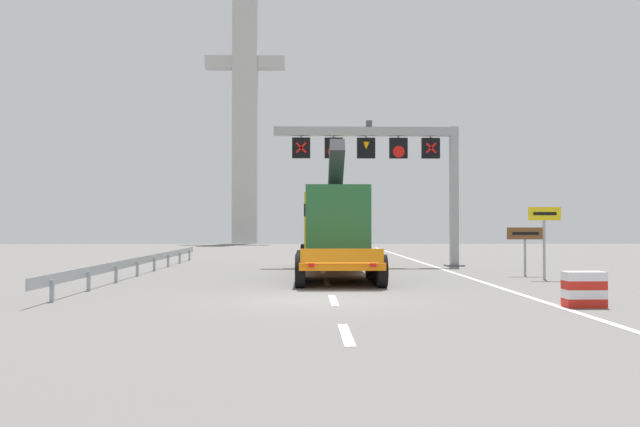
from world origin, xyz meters
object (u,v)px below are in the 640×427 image
(crash_barrier_striped, at_px, (584,289))
(exit_sign_yellow, at_px, (544,226))
(tourist_info_sign_brown, at_px, (525,239))
(overhead_lane_gantry, at_px, (391,156))
(heavy_haul_truck_orange, at_px, (333,227))
(bridge_pylon_distant, at_px, (245,94))

(crash_barrier_striped, bearing_deg, exit_sign_yellow, 76.62)
(exit_sign_yellow, height_order, tourist_info_sign_brown, exit_sign_yellow)
(tourist_info_sign_brown, xyz_separation_m, crash_barrier_striped, (-1.93, -10.48, -1.06))
(overhead_lane_gantry, distance_m, exit_sign_yellow, 10.49)
(heavy_haul_truck_orange, relative_size, exit_sign_yellow, 5.10)
(heavy_haul_truck_orange, relative_size, bridge_pylon_distant, 0.42)
(overhead_lane_gantry, relative_size, tourist_info_sign_brown, 4.85)
(overhead_lane_gantry, distance_m, bridge_pylon_distant, 45.84)
(heavy_haul_truck_orange, bearing_deg, crash_barrier_striped, -65.54)
(overhead_lane_gantry, height_order, tourist_info_sign_brown, overhead_lane_gantry)
(overhead_lane_gantry, height_order, heavy_haul_truck_orange, overhead_lane_gantry)
(heavy_haul_truck_orange, bearing_deg, bridge_pylon_distant, 99.69)
(tourist_info_sign_brown, xyz_separation_m, bridge_pylon_distant, (-15.84, 49.70, 15.45))
(heavy_haul_truck_orange, xyz_separation_m, crash_barrier_striped, (5.82, -12.79, -1.54))
(tourist_info_sign_brown, bearing_deg, overhead_lane_gantry, 124.53)
(exit_sign_yellow, relative_size, crash_barrier_striped, 2.74)
(crash_barrier_striped, bearing_deg, bridge_pylon_distant, 103.02)
(bridge_pylon_distant, bearing_deg, crash_barrier_striped, -76.98)
(heavy_haul_truck_orange, distance_m, tourist_info_sign_brown, 8.10)
(heavy_haul_truck_orange, relative_size, crash_barrier_striped, 13.99)
(bridge_pylon_distant, bearing_deg, overhead_lane_gantry, -75.38)
(crash_barrier_striped, bearing_deg, overhead_lane_gantry, 98.93)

